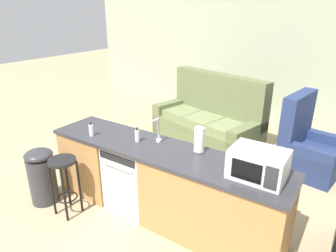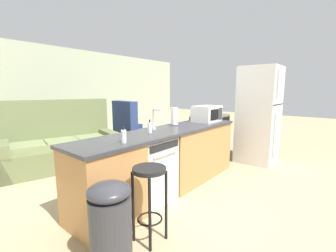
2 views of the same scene
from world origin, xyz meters
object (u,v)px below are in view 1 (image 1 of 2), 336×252
(bar_stool, at_px, (64,175))
(couch, at_px, (210,122))
(microwave, at_px, (258,164))
(trash_bin, at_px, (42,175))
(paper_towel_roll, at_px, (199,140))
(soap_bottle, at_px, (137,136))
(dishwasher, at_px, (135,175))
(armchair, at_px, (306,149))
(dish_soap_bottle, at_px, (91,130))

(bar_stool, relative_size, couch, 0.34)
(microwave, xyz_separation_m, trash_bin, (-2.53, -0.60, -0.66))
(paper_towel_roll, relative_size, soap_bottle, 1.60)
(soap_bottle, relative_size, bar_stool, 0.24)
(dishwasher, bearing_deg, armchair, 53.14)
(trash_bin, bearing_deg, armchair, 46.14)
(paper_towel_roll, bearing_deg, microwave, -14.11)
(microwave, xyz_separation_m, paper_towel_roll, (-0.70, 0.18, -0.00))
(dish_soap_bottle, distance_m, bar_stool, 0.62)
(dishwasher, bearing_deg, soap_bottle, 13.07)
(microwave, bearing_deg, dishwasher, 179.95)
(dishwasher, bearing_deg, trash_bin, -149.72)
(trash_bin, distance_m, armchair, 3.82)
(dishwasher, distance_m, paper_towel_roll, 1.02)
(paper_towel_roll, distance_m, bar_stool, 1.65)
(trash_bin, xyz_separation_m, armchair, (2.65, 2.76, -0.03))
(dish_soap_bottle, distance_m, couch, 2.56)
(bar_stool, xyz_separation_m, trash_bin, (-0.46, -0.01, -0.16))
(couch, bearing_deg, microwave, -55.25)
(dishwasher, height_order, trash_bin, dishwasher)
(dishwasher, bearing_deg, bar_stool, -134.14)
(soap_bottle, distance_m, armchair, 2.72)
(soap_bottle, xyz_separation_m, couch, (-0.15, 2.28, -0.58))
(microwave, relative_size, trash_bin, 0.68)
(paper_towel_roll, xyz_separation_m, trash_bin, (-1.83, -0.78, -0.66))
(trash_bin, distance_m, couch, 3.05)
(soap_bottle, height_order, bar_stool, soap_bottle)
(bar_stool, xyz_separation_m, armchair, (2.19, 2.75, -0.19))
(soap_bottle, height_order, couch, couch)
(couch, bearing_deg, trash_bin, -107.96)
(bar_stool, bearing_deg, dish_soap_bottle, 82.35)
(microwave, distance_m, trash_bin, 2.68)
(dishwasher, height_order, dish_soap_bottle, dish_soap_bottle)
(trash_bin, height_order, armchair, armchair)
(paper_towel_roll, relative_size, dish_soap_bottle, 1.60)
(dish_soap_bottle, distance_m, armchair, 3.22)
(paper_towel_roll, relative_size, trash_bin, 0.38)
(couch, bearing_deg, paper_towel_roll, -67.27)
(paper_towel_roll, bearing_deg, dishwasher, -167.47)
(microwave, bearing_deg, soap_bottle, 179.42)
(paper_towel_roll, height_order, soap_bottle, paper_towel_roll)
(dish_soap_bottle, height_order, couch, couch)
(dishwasher, xyz_separation_m, soap_bottle, (0.06, 0.01, 0.55))
(paper_towel_roll, bearing_deg, armchair, 67.39)
(armchair, bearing_deg, microwave, -93.16)
(armchair, bearing_deg, dish_soap_bottle, -132.63)
(soap_bottle, relative_size, couch, 0.08)
(dish_soap_bottle, bearing_deg, dishwasher, 17.86)
(paper_towel_roll, height_order, bar_stool, paper_towel_roll)
(microwave, distance_m, armchair, 2.26)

